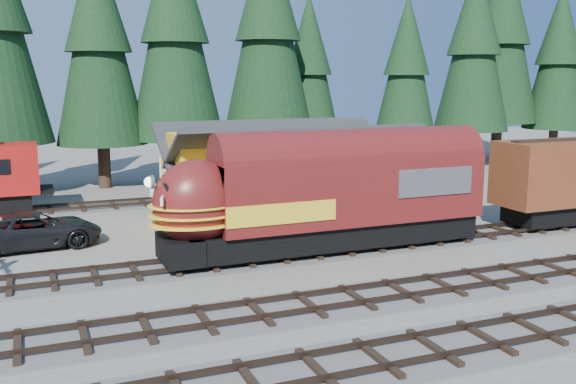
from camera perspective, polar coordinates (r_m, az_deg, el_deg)
name	(u,v)px	position (r m, az deg, el deg)	size (l,w,h in m)	color
ground	(387,277)	(25.29, 8.81, -7.45)	(120.00, 120.00, 0.00)	#6B665B
track_siding	(519,230)	(34.22, 19.81, -3.20)	(68.00, 3.20, 0.33)	#4C4947
track_spur	(79,209)	(39.40, -18.10, -1.41)	(32.00, 3.20, 0.33)	#4C4947
depot	(285,167)	(33.86, -0.24, 2.27)	(12.80, 7.00, 5.30)	#C48D1B
conifer_backdrop	(263,40)	(48.14, -2.26, 13.32)	(80.25, 20.87, 17.09)	black
locomotive	(317,200)	(27.61, 2.63, -0.69)	(15.03, 2.99, 4.09)	black
pickup_truck_a	(35,230)	(31.12, -21.61, -3.18)	(2.68, 5.82, 1.62)	black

